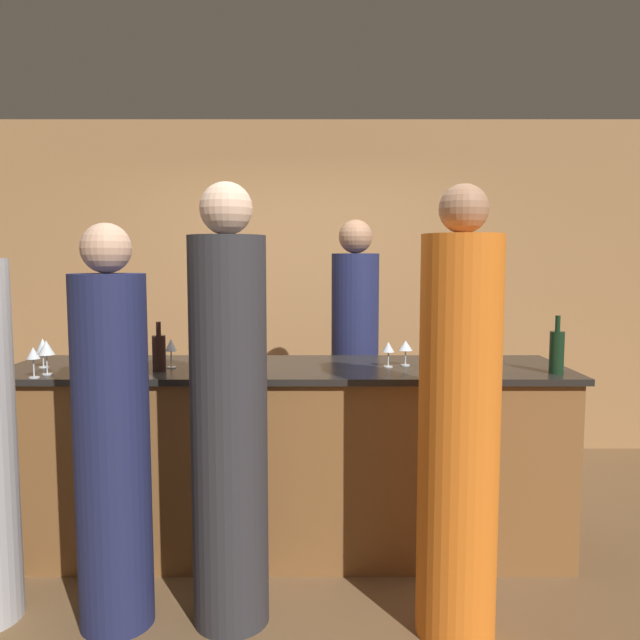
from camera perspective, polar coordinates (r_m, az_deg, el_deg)
name	(u,v)px	position (r m, az deg, el deg)	size (l,w,h in m)	color
ground_plane	(290,545)	(3.83, -2.73, -19.83)	(14.00, 14.00, 0.00)	brown
back_wall	(301,288)	(5.34, -1.74, 2.95)	(8.00, 0.06, 2.80)	#A37547
bar_counter	(290,456)	(3.64, -2.76, -12.34)	(3.12, 0.80, 1.05)	brown
bartender	(358,368)	(4.29, 3.48, -4.40)	(0.32, 0.32, 1.91)	#1E234C
guest_0	(232,421)	(2.83, -8.04, -9.12)	(0.34, 0.34, 1.97)	#2D2D33
guest_1	(116,441)	(2.95, -18.19, -10.47)	(0.33, 0.33, 1.80)	#1E234C
guest_2	(462,430)	(2.78, 12.86, -9.76)	(0.35, 0.35, 1.96)	orange
wine_bottle_0	(125,343)	(3.72, -17.40, -1.98)	(0.07, 0.07, 0.32)	black
wine_bottle_1	(162,352)	(3.44, -14.23, -2.85)	(0.07, 0.07, 0.27)	black
wine_bottle_2	(560,351)	(3.49, 21.10, -2.70)	(0.08, 0.08, 0.31)	black
wine_glass_0	(409,346)	(3.54, 8.10, -2.40)	(0.08, 0.08, 0.14)	silver
wine_glass_1	(46,346)	(3.77, -23.74, -2.19)	(0.08, 0.08, 0.16)	silver
wine_glass_2	(391,348)	(3.48, 6.54, -2.56)	(0.07, 0.07, 0.14)	silver
wine_glass_3	(37,354)	(3.46, -24.47, -2.86)	(0.07, 0.07, 0.16)	silver
wine_glass_4	(174,346)	(3.53, -13.20, -2.32)	(0.06, 0.06, 0.16)	silver
wine_glass_5	(50,348)	(3.52, -23.47, -2.38)	(0.08, 0.08, 0.18)	silver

